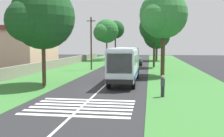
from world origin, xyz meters
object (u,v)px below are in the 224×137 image
object	(u,v)px
trailing_car_1	(138,62)
roadside_building	(26,47)
coach_bus	(125,63)
roadside_tree_left_1	(106,32)
trailing_car_3	(123,59)
roadside_tree_right_0	(156,36)
roadside_tree_left_2	(115,30)
utility_pole	(91,43)
trailing_car_0	(113,65)
roadside_tree_left_0	(42,19)
roadside_tree_right_2	(162,16)
roadside_tree_right_1	(154,28)
trailing_car_2	(122,60)
pedestrian	(163,86)

from	to	relation	value
trailing_car_1	roadside_building	distance (m)	21.10
coach_bus	roadside_tree_left_1	world-z (taller)	roadside_tree_left_1
trailing_car_3	coach_bus	bearing A→B (deg)	-173.98
roadside_tree_right_0	roadside_tree_left_2	bearing A→B (deg)	55.75
coach_bus	utility_pole	distance (m)	15.18
utility_pole	trailing_car_0	bearing A→B (deg)	-43.94
trailing_car_1	roadside_tree_left_0	xyz separation A→B (m)	(-27.21, 8.01, 5.84)
coach_bus	trailing_car_0	world-z (taller)	coach_bus
trailing_car_0	trailing_car_3	world-z (taller)	same
roadside_tree_right_0	roadside_tree_right_2	world-z (taller)	roadside_tree_right_2
roadside_tree_right_1	utility_pole	world-z (taller)	roadside_tree_right_1
trailing_car_1	roadside_tree_right_1	size ratio (longest dim) A/B	0.44
trailing_car_2	roadside_building	distance (m)	20.69
roadside_building	pedestrian	world-z (taller)	roadside_building
roadside_tree_left_0	utility_pole	distance (m)	17.00
coach_bus	pedestrian	size ratio (longest dim) A/B	6.60
utility_pole	roadside_tree_right_1	bearing A→B (deg)	-58.37
trailing_car_1	trailing_car_0	bearing A→B (deg)	152.00
roadside_tree_right_2	roadside_tree_right_0	bearing A→B (deg)	0.10
trailing_car_3	roadside_tree_left_0	size ratio (longest dim) A/B	0.44
roadside_tree_right_1	coach_bus	bearing A→B (deg)	170.75
trailing_car_1	roadside_tree_right_1	xyz separation A→B (m)	(-4.33, -2.93, 6.25)
roadside_tree_left_2	roadside_tree_right_2	xyz separation A→B (m)	(-39.35, -11.34, -0.32)
coach_bus	roadside_tree_left_1	xyz separation A→B (m)	(37.86, 8.33, 5.04)
utility_pole	pedestrian	world-z (taller)	utility_pole
trailing_car_2	utility_pole	distance (m)	17.54
roadside_tree_left_2	roadside_building	xyz separation A→B (m)	(-28.73, 12.55, -4.42)
coach_bus	roadside_tree_right_2	world-z (taller)	roadside_tree_right_2
coach_bus	utility_pole	xyz separation A→B (m)	(13.47, 6.65, 2.20)
trailing_car_1	utility_pole	size ratio (longest dim) A/B	0.52
trailing_car_1	roadside_tree_right_2	xyz separation A→B (m)	(-16.69, -3.89, 7.02)
utility_pole	trailing_car_3	bearing A→B (deg)	-7.21
trailing_car_2	roadside_tree_right_2	world-z (taller)	roadside_tree_right_2
trailing_car_2	roadside_tree_right_1	xyz separation A→B (m)	(-10.81, -6.75, 6.25)
trailing_car_0	roadside_tree_left_0	size ratio (longest dim) A/B	0.44
roadside_tree_left_2	roadside_tree_right_1	world-z (taller)	roadside_tree_left_2
pedestrian	roadside_tree_right_2	bearing A→B (deg)	-2.01
roadside_tree_right_1	utility_pole	size ratio (longest dim) A/B	1.16
pedestrian	trailing_car_2	bearing A→B (deg)	10.75
coach_bus	trailing_car_1	size ratio (longest dim) A/B	2.60
roadside_building	pedestrian	distance (m)	34.57
roadside_tree_right_2	pedestrian	xyz separation A→B (m)	(-14.71, 0.52, -6.78)
roadside_tree_right_0	roadside_tree_left_1	bearing A→B (deg)	94.44
roadside_tree_left_1	roadside_building	xyz separation A→B (m)	(-20.09, 11.42, -3.59)
roadside_tree_left_2	roadside_building	size ratio (longest dim) A/B	0.77
trailing_car_1	roadside_tree_right_1	world-z (taller)	roadside_tree_right_1
trailing_car_0	roadside_tree_left_0	xyz separation A→B (m)	(-20.02, 4.19, 5.84)
trailing_car_2	roadside_tree_right_1	distance (m)	14.20
roadside_tree_right_1	pedestrian	size ratio (longest dim) A/B	5.72
roadside_tree_right_2	trailing_car_0	bearing A→B (deg)	39.05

